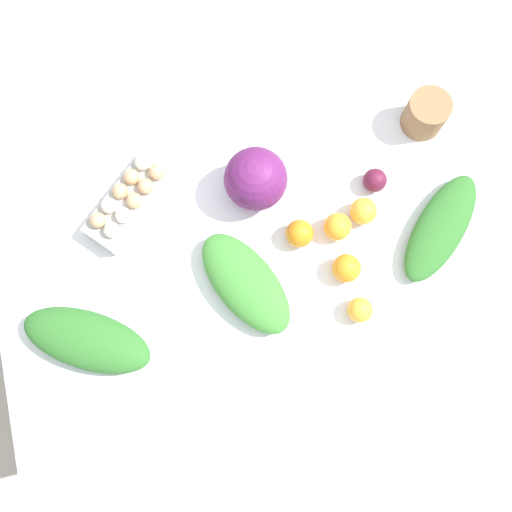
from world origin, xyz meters
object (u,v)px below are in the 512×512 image
object	(u,v)px
greens_bunch_beet_tops	(441,228)
orange_3	(300,233)
orange_1	(360,310)
greens_bunch_kale	(87,340)
cabbage_purple	(256,179)
orange_0	(346,268)
orange_4	(363,211)
egg_carton	(130,199)
paper_bag	(426,114)
orange_2	(337,227)
beet_root	(375,180)
greens_bunch_dandelion	(246,283)

from	to	relation	value
greens_bunch_beet_tops	orange_3	xyz separation A→B (m)	(0.38, -0.07, 0.01)
greens_bunch_beet_tops	orange_3	world-z (taller)	orange_3
orange_1	greens_bunch_kale	bearing A→B (deg)	-7.35
greens_bunch_beet_tops	cabbage_purple	bearing A→B (deg)	-27.05
orange_0	orange_4	bearing A→B (deg)	-121.80
egg_carton	orange_3	world-z (taller)	egg_carton
paper_bag	orange_4	world-z (taller)	paper_bag
greens_bunch_beet_tops	orange_1	size ratio (longest dim) A/B	5.07
orange_0	greens_bunch_kale	bearing A→B (deg)	1.96
paper_bag	orange_3	xyz separation A→B (m)	(0.44, 0.25, -0.02)
orange_2	beet_root	bearing A→B (deg)	-142.53
egg_carton	greens_bunch_beet_tops	bearing A→B (deg)	-60.64
greens_bunch_dandelion	orange_0	bearing A→B (deg)	174.93
greens_bunch_dandelion	orange_3	world-z (taller)	greens_bunch_dandelion
paper_bag	greens_bunch_kale	xyz separation A→B (m)	(1.05, 0.40, -0.01)
greens_bunch_kale	orange_1	distance (m)	0.73
greens_bunch_beet_tops	orange_4	world-z (taller)	orange_4
greens_bunch_beet_tops	beet_root	world-z (taller)	beet_root
egg_carton	greens_bunch_beet_tops	world-z (taller)	egg_carton
cabbage_purple	paper_bag	world-z (taller)	cabbage_purple
orange_2	greens_bunch_kale	bearing A→B (deg)	11.20
greens_bunch_dandelion	orange_0	xyz separation A→B (m)	(-0.27, 0.02, -0.00)
orange_2	orange_1	bearing A→B (deg)	89.39
orange_0	orange_1	world-z (taller)	orange_0
greens_bunch_kale	greens_bunch_dandelion	bearing A→B (deg)	-173.66
orange_0	orange_4	world-z (taller)	orange_0
orange_4	egg_carton	bearing A→B (deg)	-16.57
cabbage_purple	egg_carton	distance (m)	0.35
orange_0	orange_4	distance (m)	0.17
paper_bag	greens_bunch_kale	distance (m)	1.13
egg_carton	orange_4	world-z (taller)	egg_carton
orange_1	orange_2	xyz separation A→B (m)	(-0.00, -0.24, 0.00)
greens_bunch_kale	orange_0	distance (m)	0.71
greens_bunch_kale	egg_carton	bearing A→B (deg)	-117.22
orange_0	orange_1	bearing A→B (deg)	92.60
greens_bunch_beet_tops	beet_root	bearing A→B (deg)	-51.74
orange_2	greens_bunch_beet_tops	bearing A→B (deg)	166.16
greens_bunch_beet_tops	orange_2	world-z (taller)	orange_2
orange_4	greens_bunch_beet_tops	bearing A→B (deg)	154.22
orange_0	egg_carton	bearing A→B (deg)	-31.80
greens_bunch_kale	greens_bunch_dandelion	world-z (taller)	same
egg_carton	greens_bunch_dandelion	distance (m)	0.40
beet_root	orange_3	xyz separation A→B (m)	(0.25, 0.10, 0.01)
orange_1	orange_4	world-z (taller)	orange_4
orange_0	greens_bunch_dandelion	bearing A→B (deg)	-5.07
cabbage_purple	orange_1	distance (m)	0.45
orange_4	orange_0	bearing A→B (deg)	58.20
orange_3	orange_1	bearing A→B (deg)	113.27
egg_carton	orange_3	size ratio (longest dim) A/B	3.73
beet_root	egg_carton	bearing A→B (deg)	-8.72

